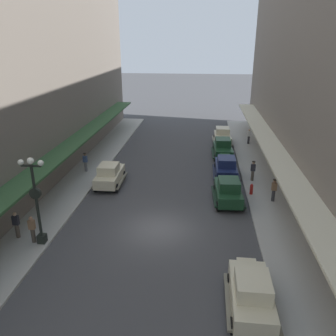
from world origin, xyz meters
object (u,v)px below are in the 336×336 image
object	(u,v)px
parked_car_4	(223,136)
pedestrian_0	(274,190)
parked_car_0	(226,167)
fire_hydrant	(251,189)
parked_car_5	(110,174)
lamp_post_with_clock	(36,198)
pedestrian_2	(253,171)
parked_car_1	(251,292)
parked_car_2	(228,190)
pedestrian_4	(16,225)
pedestrian_5	(32,229)
pedestrian_1	(85,162)
parked_car_3	(223,148)
pedestrian_3	(249,136)

from	to	relation	value
parked_car_4	pedestrian_0	distance (m)	14.76
parked_car_0	fire_hydrant	size ratio (longest dim) A/B	5.21
parked_car_5	lamp_post_with_clock	xyz separation A→B (m)	(-1.65, -8.76, 2.04)
lamp_post_with_clock	parked_car_5	bearing A→B (deg)	79.34
fire_hydrant	pedestrian_2	distance (m)	2.74
parked_car_1	fire_hydrant	distance (m)	11.92
pedestrian_2	parked_car_2	bearing A→B (deg)	-119.67
parked_car_1	pedestrian_2	distance (m)	14.62
parked_car_4	parked_car_5	xyz separation A→B (m)	(-9.55, -12.52, 0.00)
fire_hydrant	pedestrian_4	distance (m)	16.25
pedestrian_5	parked_car_5	bearing A→B (deg)	76.20
lamp_post_with_clock	pedestrian_4	xyz separation A→B (m)	(-1.66, 0.38, -2.00)
parked_car_2	pedestrian_4	bearing A→B (deg)	-153.62
parked_car_2	parked_car_1	bearing A→B (deg)	-88.20
lamp_post_with_clock	pedestrian_1	xyz separation A→B (m)	(-1.17, 11.20, -1.97)
fire_hydrant	pedestrian_1	bearing A→B (deg)	166.55
pedestrian_0	pedestrian_4	world-z (taller)	pedestrian_0
pedestrian_0	pedestrian_1	bearing A→B (deg)	164.07
parked_car_3	pedestrian_3	world-z (taller)	parked_car_3
parked_car_2	parked_car_3	distance (m)	10.16
pedestrian_0	pedestrian_1	distance (m)	15.94
pedestrian_5	pedestrian_3	bearing A→B (deg)	55.53
parked_car_0	parked_car_2	world-z (taller)	same
pedestrian_0	pedestrian_3	size ratio (longest dim) A/B	1.02
parked_car_1	pedestrian_0	world-z (taller)	parked_car_1
parked_car_3	parked_car_4	distance (m)	4.51
lamp_post_with_clock	pedestrian_4	size ratio (longest dim) A/B	3.15
parked_car_0	pedestrian_5	xyz separation A→B (m)	(-11.54, -11.42, 0.05)
fire_hydrant	pedestrian_0	xyz separation A→B (m)	(1.41, -1.05, 0.45)
parked_car_4	pedestrian_4	size ratio (longest dim) A/B	2.61
parked_car_2	parked_car_3	world-z (taller)	same
pedestrian_2	pedestrian_5	xyz separation A→B (m)	(-13.66, -10.54, -0.02)
parked_car_1	parked_car_5	distance (m)	15.93
fire_hydrant	pedestrian_1	world-z (taller)	pedestrian_1
parked_car_1	pedestrian_4	bearing A→B (deg)	161.48
pedestrian_4	fire_hydrant	bearing A→B (deg)	27.47
parked_car_4	pedestrian_3	bearing A→B (deg)	-0.67
pedestrian_3	pedestrian_5	world-z (taller)	same
parked_car_5	pedestrian_3	bearing A→B (deg)	45.12
parked_car_3	lamp_post_with_clock	bearing A→B (deg)	-123.32
parked_car_4	pedestrian_4	distance (m)	24.55
lamp_post_with_clock	pedestrian_3	size ratio (longest dim) A/B	3.15
parked_car_5	pedestrian_0	xyz separation A→B (m)	(12.51, -1.94, 0.07)
parked_car_5	pedestrian_0	bearing A→B (deg)	-8.80
pedestrian_4	pedestrian_5	world-z (taller)	same
parked_car_2	parked_car_4	size ratio (longest dim) A/B	1.01
parked_car_3	parked_car_5	world-z (taller)	same
parked_car_0	pedestrian_3	size ratio (longest dim) A/B	2.60
fire_hydrant	parked_car_0	bearing A→B (deg)	115.82
fire_hydrant	pedestrian_5	bearing A→B (deg)	-149.28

